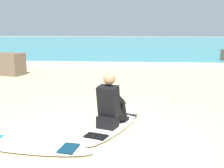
{
  "coord_description": "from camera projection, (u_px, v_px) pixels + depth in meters",
  "views": [
    {
      "loc": [
        0.6,
        -4.64,
        1.83
      ],
      "look_at": [
        0.12,
        1.76,
        0.55
      ],
      "focal_mm": 48.54,
      "sensor_mm": 36.0,
      "label": 1
    }
  ],
  "objects": [
    {
      "name": "ground_plane",
      "position": [
        97.0,
        138.0,
        4.94
      ],
      "size": [
        80.0,
        80.0,
        0.0
      ],
      "primitive_type": "plane",
      "color": "#CCB584"
    },
    {
      "name": "sea",
      "position": [
        128.0,
        44.0,
        26.88
      ],
      "size": [
        80.0,
        28.0,
        0.1
      ],
      "primitive_type": "cube",
      "color": "teal",
      "rests_on": "ground"
    },
    {
      "name": "breaking_foam",
      "position": [
        121.0,
        64.0,
        13.49
      ],
      "size": [
        80.0,
        0.9,
        0.11
      ],
      "primitive_type": "cube",
      "color": "white",
      "rests_on": "ground"
    },
    {
      "name": "surfboard_main",
      "position": [
        113.0,
        125.0,
        5.47
      ],
      "size": [
        1.22,
        2.24,
        0.08
      ],
      "color": "white",
      "rests_on": "ground"
    },
    {
      "name": "surfer_seated",
      "position": [
        111.0,
        105.0,
        5.27
      ],
      "size": [
        0.57,
        0.77,
        0.95
      ],
      "color": "black",
      "rests_on": "surfboard_main"
    },
    {
      "name": "surfboard_spare_near",
      "position": [
        27.0,
        146.0,
        4.52
      ],
      "size": [
        2.12,
        0.84,
        0.08
      ],
      "color": "white",
      "rests_on": "ground"
    },
    {
      "name": "shoreline_rock",
      "position": [
        9.0,
        64.0,
        10.98
      ],
      "size": [
        1.18,
        0.93,
        0.79
      ],
      "primitive_type": "cube",
      "rotation": [
        0.0,
        0.0,
        2.83
      ],
      "color": "brown",
      "rests_on": "ground"
    }
  ]
}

